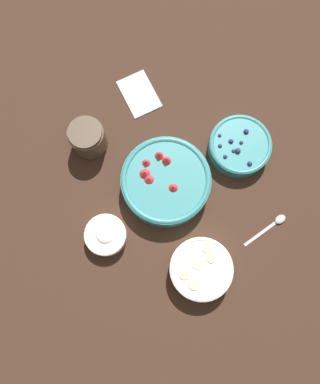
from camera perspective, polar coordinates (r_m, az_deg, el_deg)
ground_plane at (r=1.03m, az=1.34°, el=-0.14°), size 4.00×4.00×0.00m
bowl_strawberries at (r=1.00m, az=0.85°, el=1.67°), size 0.24×0.24×0.08m
bowl_blueberries at (r=1.06m, az=12.03°, el=6.87°), size 0.17×0.17×0.05m
bowl_bananas at (r=0.98m, az=6.23°, el=-11.59°), size 0.16×0.16×0.06m
bowl_cream at (r=1.00m, az=-8.27°, el=-6.51°), size 0.11×0.11×0.05m
jar_chocolate at (r=1.05m, az=-10.92°, el=8.05°), size 0.10×0.10×0.09m
napkin at (r=1.13m, az=-3.20°, el=14.73°), size 0.15×0.13×0.01m
spoon at (r=1.06m, az=16.80°, el=-4.80°), size 0.08×0.13×0.01m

